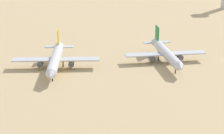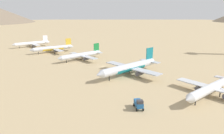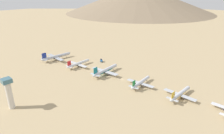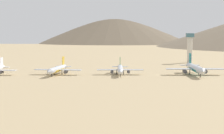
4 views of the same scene
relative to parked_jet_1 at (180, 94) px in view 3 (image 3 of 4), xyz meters
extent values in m
plane|color=tan|center=(-7.52, 63.50, -3.66)|extent=(1800.00, 1800.00, 0.00)
cylinder|color=#4C4C54|center=(5.68, -35.22, -1.79)|extent=(3.69, 2.08, 1.99)
cylinder|color=silver|center=(0.30, 0.00, 0.14)|extent=(32.64, 3.90, 3.44)
cone|color=silver|center=(18.04, -0.26, 0.14)|extent=(2.94, 3.41, 3.37)
cone|color=silver|center=(-17.26, 0.25, 0.14)|extent=(2.58, 3.13, 3.10)
cube|color=gold|center=(-14.00, 0.20, 4.17)|extent=(4.98, 0.39, 6.34)
cube|color=#B6BBC5|center=(-14.54, 0.21, 0.49)|extent=(3.05, 10.90, 0.33)
cube|color=#B6BBC5|center=(-1.06, 0.01, -0.46)|extent=(4.96, 30.84, 0.41)
cylinder|color=#4C4C54|center=(-0.26, 5.44, -1.70)|extent=(3.83, 2.14, 2.08)
cylinder|color=#4C4C54|center=(-0.41, -5.43, -1.70)|extent=(3.83, 2.14, 2.08)
cylinder|color=black|center=(12.69, -0.18, -1.93)|extent=(0.40, 0.40, 3.46)
cylinder|color=black|center=(-1.93, 2.38, -1.93)|extent=(0.40, 0.40, 3.46)
cylinder|color=black|center=(-2.00, -2.33, -1.93)|extent=(0.40, 0.40, 3.46)
cylinder|color=gold|center=(0.30, 0.00, -0.12)|extent=(17.97, 3.70, 3.45)
cylinder|color=silver|center=(-5.30, 39.93, 0.04)|extent=(31.92, 6.72, 3.35)
cone|color=silver|center=(11.88, 41.78, 0.04)|extent=(3.16, 3.57, 3.28)
cone|color=silver|center=(-22.31, 38.10, 0.04)|extent=(2.78, 3.26, 3.02)
cube|color=#197A38|center=(-19.15, 38.44, 3.97)|extent=(4.86, 0.82, 6.17)
cube|color=#B6BBC5|center=(-19.68, 38.39, 0.38)|extent=(3.94, 10.82, 0.32)
cube|color=#B6BBC5|center=(-6.62, 39.79, -0.54)|extent=(7.59, 30.28, 0.40)
cylinder|color=#4C4C54|center=(-6.48, 45.13, -1.75)|extent=(3.90, 2.41, 2.03)
cylinder|color=#4C4C54|center=(-5.35, 34.61, -1.75)|extent=(3.90, 2.41, 2.03)
cylinder|color=black|center=(6.69, 41.22, -1.98)|extent=(0.39, 0.39, 3.37)
cylinder|color=black|center=(-7.74, 41.98, -1.98)|extent=(0.39, 0.39, 3.37)
cylinder|color=black|center=(-7.25, 37.42, -1.98)|extent=(0.39, 0.39, 3.37)
cylinder|color=silver|center=(-9.37, 87.57, 0.86)|extent=(38.95, 8.07, 4.09)
cone|color=silver|center=(11.61, 89.75, 0.86)|extent=(3.84, 4.34, 4.01)
cone|color=silver|center=(-30.14, 85.42, 0.86)|extent=(3.38, 3.97, 3.68)
cube|color=#14727F|center=(-26.28, 85.82, 5.65)|extent=(5.93, 0.99, 7.53)
cube|color=#B6BBC5|center=(-26.93, 85.75, 1.27)|extent=(4.76, 13.20, 0.39)
cube|color=#B6BBC5|center=(-10.98, 87.41, 0.14)|extent=(9.13, 36.95, 0.48)
cylinder|color=#4C4C54|center=(-10.79, 93.92, -1.34)|extent=(4.75, 2.93, 2.47)
cylinder|color=#4C4C54|center=(-9.46, 81.07, -1.34)|extent=(4.75, 2.93, 2.47)
cylinder|color=black|center=(5.27, 89.09, -1.60)|extent=(0.47, 0.47, 4.11)
cylinder|color=black|center=(-12.34, 90.08, -1.60)|extent=(0.47, 0.47, 4.11)
cylinder|color=black|center=(-11.76, 84.51, -1.60)|extent=(0.47, 0.47, 4.11)
cylinder|color=#14727F|center=(-9.37, 87.57, 0.55)|extent=(21.62, 6.28, 4.10)
cylinder|color=silver|center=(-16.62, 129.46, 0.23)|extent=(33.48, 5.63, 3.52)
cone|color=silver|center=(1.48, 130.61, 0.23)|extent=(3.18, 3.63, 3.45)
cone|color=silver|center=(-34.54, 128.31, 0.23)|extent=(2.79, 3.32, 3.17)
cube|color=red|center=(-31.22, 128.53, 4.35)|extent=(5.10, 0.65, 6.48)
cube|color=silver|center=(-31.77, 128.49, 0.58)|extent=(3.66, 11.27, 0.33)
cube|color=silver|center=(-18.01, 129.37, -0.39)|extent=(6.62, 31.70, 0.42)
cylinder|color=#4C4C54|center=(-17.63, 134.96, -1.66)|extent=(4.02, 2.37, 2.13)
cylinder|color=#4C4C54|center=(-16.92, 123.87, -1.66)|extent=(4.02, 2.37, 2.13)
cylinder|color=black|center=(-3.99, 130.26, -1.89)|extent=(0.41, 0.41, 3.54)
cylinder|color=black|center=(-19.09, 131.71, -1.89)|extent=(0.41, 0.41, 3.54)
cylinder|color=black|center=(-18.78, 126.91, -1.89)|extent=(0.41, 0.41, 3.54)
cylinder|color=#B2B7C1|center=(-22.38, 172.54, 1.00)|extent=(40.04, 5.84, 4.21)
cone|color=#B2B7C1|center=(-0.67, 171.65, 1.00)|extent=(3.71, 4.27, 4.13)
cone|color=#B2B7C1|center=(-43.86, 173.42, 1.00)|extent=(3.26, 3.91, 3.79)
cube|color=navy|center=(-39.87, 173.25, 5.93)|extent=(6.11, 0.64, 7.76)
cube|color=#A4A8B2|center=(-40.54, 173.28, 1.42)|extent=(4.09, 13.43, 0.40)
cube|color=#A4A8B2|center=(-24.04, 172.61, 0.26)|extent=(7.07, 37.88, 0.50)
cylinder|color=#4C4C54|center=(-22.88, 179.22, -1.27)|extent=(4.76, 2.74, 2.55)
cylinder|color=#4C4C54|center=(-23.42, 165.93, -1.27)|extent=(4.76, 2.74, 2.55)
cylinder|color=black|center=(-7.23, 171.92, -1.54)|extent=(0.49, 0.49, 4.23)
cylinder|color=black|center=(-25.03, 175.53, -1.54)|extent=(0.49, 0.49, 4.23)
cylinder|color=black|center=(-25.26, 169.77, -1.54)|extent=(0.49, 0.49, 4.23)
cube|color=#1E5999|center=(14.61, 119.86, -1.71)|extent=(4.51, 5.67, 1.70)
cube|color=#333338|center=(15.42, 121.36, -0.31)|extent=(2.68, 2.57, 1.10)
cylinder|color=black|center=(14.54, 122.15, -3.11)|extent=(0.83, 1.13, 1.10)
cylinder|color=black|center=(16.56, 121.05, -3.11)|extent=(0.83, 1.13, 1.10)
cylinder|color=black|center=(12.65, 118.68, -3.11)|extent=(0.83, 1.13, 1.10)
cylinder|color=black|center=(14.67, 117.58, -3.11)|extent=(0.83, 1.13, 1.10)
cylinder|color=beige|center=(-113.03, 93.35, 8.04)|extent=(4.80, 4.80, 23.40)
cube|color=#3F6B7A|center=(-113.03, 93.35, 21.54)|extent=(7.20, 7.20, 3.60)
camera|label=1|loc=(147.78, 13.05, 45.08)|focal=70.39mm
camera|label=2|loc=(61.27, 167.48, 29.24)|focal=32.72mm
camera|label=3|loc=(-155.40, -62.43, 88.50)|focal=31.21mm
camera|label=4|loc=(224.45, 62.77, 22.20)|focal=57.94mm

